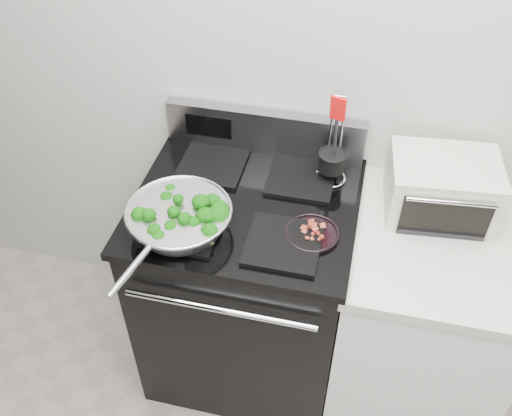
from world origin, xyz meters
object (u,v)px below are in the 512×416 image
(toaster_oven, at_px, (442,187))
(skillet, at_px, (179,217))
(gas_range, at_px, (247,285))
(utensil_holder, at_px, (331,165))
(bacon_plate, at_px, (312,231))

(toaster_oven, bearing_deg, skillet, -164.11)
(gas_range, height_order, skillet, gas_range)
(gas_range, height_order, utensil_holder, utensil_holder)
(utensil_holder, distance_m, toaster_oven, 0.39)
(gas_range, height_order, toaster_oven, gas_range)
(skillet, xyz_separation_m, toaster_oven, (0.84, 0.33, 0.02))
(bacon_plate, height_order, utensil_holder, utensil_holder)
(skillet, height_order, toaster_oven, toaster_oven)
(gas_range, xyz_separation_m, utensil_holder, (0.27, 0.19, 0.53))
(skillet, distance_m, utensil_holder, 0.59)
(gas_range, xyz_separation_m, bacon_plate, (0.25, -0.11, 0.48))
(gas_range, relative_size, bacon_plate, 6.28)
(bacon_plate, bearing_deg, skillet, -170.36)
(toaster_oven, bearing_deg, bacon_plate, -153.36)
(gas_range, bearing_deg, skillet, -134.91)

